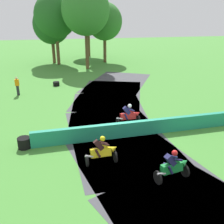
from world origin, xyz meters
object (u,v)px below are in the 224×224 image
Objects in this scene: motorcycle_lead_red at (129,115)px; motorcycle_trailing_green at (173,166)px; motorcycle_chase_yellow at (102,151)px; tire_stack_near at (56,84)px; tire_stack_mid_a at (24,143)px; track_marshal at (17,86)px.

motorcycle_lead_red is 6.11m from motorcycle_trailing_green.
motorcycle_chase_yellow is (-2.45, -4.18, -0.01)m from motorcycle_lead_red.
tire_stack_mid_a is (-1.68, -12.52, 0.10)m from tire_stack_near.
motorcycle_lead_red is 4.85m from motorcycle_chase_yellow.
motorcycle_chase_yellow is 2.43× the size of tire_stack_mid_a.
motorcycle_trailing_green is (2.80, -1.92, 0.02)m from motorcycle_chase_yellow.
track_marshal is at bearing 120.32° from motorcycle_trailing_green.
track_marshal is (-3.30, -2.49, 0.62)m from tire_stack_near.
tire_stack_near is (-4.67, 10.61, -0.46)m from motorcycle_lead_red.
tire_stack_mid_a is at bearing -80.85° from track_marshal.
motorcycle_trailing_green reaches higher than tire_stack_mid_a.
tire_stack_near is at bearing 106.72° from motorcycle_trailing_green.
motorcycle_lead_red is 1.00× the size of motorcycle_trailing_green.
tire_stack_near is at bearing 98.52° from motorcycle_chase_yellow.
motorcycle_chase_yellow is 2.67× the size of tire_stack_near.
motorcycle_lead_red is 1.00× the size of motorcycle_chase_yellow.
motorcycle_chase_yellow is 3.40m from motorcycle_trailing_green.
motorcycle_lead_red is at bearing 93.30° from motorcycle_trailing_green.
tire_stack_mid_a is at bearing 149.79° from motorcycle_chase_yellow.
motorcycle_trailing_green is (0.35, -6.10, 0.00)m from motorcycle_lead_red.
track_marshal is at bearing 134.45° from motorcycle_lead_red.
motorcycle_lead_red reaches higher than tire_stack_near.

